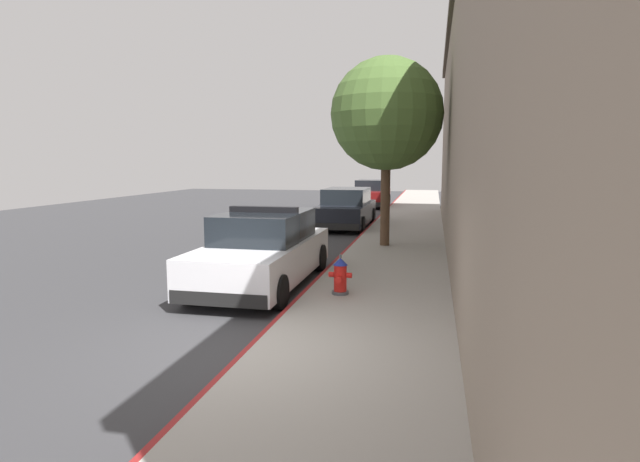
# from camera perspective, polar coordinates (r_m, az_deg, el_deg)

# --- Properties ---
(ground_plane) EXTENTS (31.58, 60.00, 0.20)m
(ground_plane) POSITION_cam_1_polar(r_m,az_deg,el_deg) (18.04, -10.56, -1.16)
(ground_plane) COLOR #353538
(sidewalk_pavement) EXTENTS (2.75, 60.00, 0.13)m
(sidewalk_pavement) POSITION_cam_1_polar(r_m,az_deg,el_deg) (16.64, 8.84, -1.29)
(sidewalk_pavement) COLOR #9E9991
(sidewalk_pavement) RESTS_ON ground
(curb_painted_edge) EXTENTS (0.08, 60.00, 0.13)m
(curb_painted_edge) POSITION_cam_1_polar(r_m,az_deg,el_deg) (16.79, 4.01, -1.14)
(curb_painted_edge) COLOR maroon
(curb_painted_edge) RESTS_ON ground
(storefront_building) EXTENTS (7.28, 26.98, 7.15)m
(storefront_building) POSITION_cam_1_polar(r_m,az_deg,el_deg) (14.74, 28.25, 10.48)
(storefront_building) COLOR gray
(storefront_building) RESTS_ON ground
(police_cruiser) EXTENTS (1.94, 4.84, 1.68)m
(police_cruiser) POSITION_cam_1_polar(r_m,az_deg,el_deg) (11.10, -6.23, -2.16)
(police_cruiser) COLOR white
(police_cruiser) RESTS_ON ground
(parked_car_silver_ahead) EXTENTS (1.94, 4.84, 1.56)m
(parked_car_silver_ahead) POSITION_cam_1_polar(r_m,az_deg,el_deg) (20.78, 2.89, 2.44)
(parked_car_silver_ahead) COLOR black
(parked_car_silver_ahead) RESTS_ON ground
(parked_car_dark_far) EXTENTS (1.94, 4.84, 1.56)m
(parked_car_dark_far) POSITION_cam_1_polar(r_m,az_deg,el_deg) (30.56, 5.67, 4.09)
(parked_car_dark_far) COLOR maroon
(parked_car_dark_far) RESTS_ON ground
(fire_hydrant) EXTENTS (0.44, 0.40, 0.76)m
(fire_hydrant) POSITION_cam_1_polar(r_m,az_deg,el_deg) (9.83, 2.24, -4.97)
(fire_hydrant) COLOR #4C4C51
(fire_hydrant) RESTS_ON sidewalk_pavement
(street_tree) EXTENTS (3.27, 3.27, 5.50)m
(street_tree) POSITION_cam_1_polar(r_m,az_deg,el_deg) (15.56, 7.35, 12.60)
(street_tree) COLOR brown
(street_tree) RESTS_ON sidewalk_pavement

